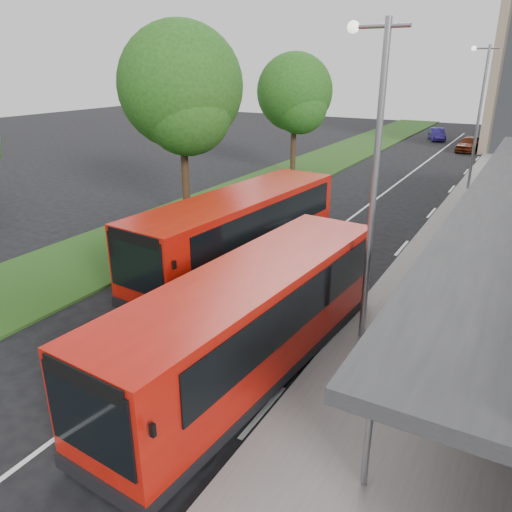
{
  "coord_description": "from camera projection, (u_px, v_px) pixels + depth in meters",
  "views": [
    {
      "loc": [
        7.6,
        -9.92,
        7.18
      ],
      "look_at": [
        0.38,
        2.84,
        1.5
      ],
      "focal_mm": 35.0,
      "sensor_mm": 36.0,
      "label": 1
    }
  ],
  "objects": [
    {
      "name": "lamp_post_near",
      "position": [
        372.0,
        171.0,
        12.17
      ],
      "size": [
        1.44,
        0.28,
        8.0
      ],
      "color": "gray",
      "rests_on": "pavement"
    },
    {
      "name": "car_near",
      "position": [
        469.0,
        144.0,
        43.2
      ],
      "size": [
        1.99,
        4.07,
        1.34
      ],
      "primitive_type": "imported",
      "rotation": [
        0.0,
        0.0,
        -0.11
      ],
      "color": "#591E0C",
      "rests_on": "ground"
    },
    {
      "name": "pavement",
      "position": [
        497.0,
        201.0,
        27.59
      ],
      "size": [
        5.0,
        80.0,
        0.15
      ],
      "primitive_type": "cube",
      "color": "slate",
      "rests_on": "ground"
    },
    {
      "name": "kerb_dashes",
      "position": [
        442.0,
        200.0,
        28.04
      ],
      "size": [
        0.12,
        56.0,
        0.01
      ],
      "color": "silver",
      "rests_on": "ground"
    },
    {
      "name": "bollard",
      "position": [
        488.0,
        195.0,
        26.77
      ],
      "size": [
        0.18,
        0.18,
        0.9
      ],
      "primitive_type": "cylinder",
      "rotation": [
        0.0,
        0.0,
        0.27
      ],
      "color": "yellow",
      "rests_on": "pavement"
    },
    {
      "name": "bus_second",
      "position": [
        239.0,
        232.0,
        18.11
      ],
      "size": [
        3.36,
        10.18,
        2.83
      ],
      "rotation": [
        0.0,
        0.0,
        -0.08
      ],
      "color": "red",
      "rests_on": "ground"
    },
    {
      "name": "tree_mid",
      "position": [
        182.0,
        95.0,
        22.59
      ],
      "size": [
        5.63,
        5.63,
        9.05
      ],
      "color": "#2F2113",
      "rests_on": "ground"
    },
    {
      "name": "ground",
      "position": [
        195.0,
        334.0,
        14.14
      ],
      "size": [
        120.0,
        120.0,
        0.0
      ],
      "primitive_type": "plane",
      "color": "black",
      "rests_on": "ground"
    },
    {
      "name": "lamp_post_far",
      "position": [
        478.0,
        110.0,
        28.4
      ],
      "size": [
        1.44,
        0.28,
        8.0
      ],
      "color": "gray",
      "rests_on": "pavement"
    },
    {
      "name": "bus_main",
      "position": [
        251.0,
        321.0,
        11.97
      ],
      "size": [
        3.08,
        9.75,
        2.72
      ],
      "rotation": [
        0.0,
        0.0,
        -0.07
      ],
      "color": "red",
      "rests_on": "ground"
    },
    {
      "name": "litter_bin",
      "position": [
        471.0,
        238.0,
        20.21
      ],
      "size": [
        0.58,
        0.58,
        0.8
      ],
      "primitive_type": "cylinder",
      "rotation": [
        0.0,
        0.0,
        0.39
      ],
      "color": "#3D2018",
      "rests_on": "pavement"
    },
    {
      "name": "lane_centre_line",
      "position": [
        363.0,
        209.0,
        26.31
      ],
      "size": [
        0.12,
        70.0,
        0.01
      ],
      "primitive_type": "cube",
      "color": "silver",
      "rests_on": "ground"
    },
    {
      "name": "tree_far",
      "position": [
        295.0,
        97.0,
        32.59
      ],
      "size": [
        4.94,
        4.94,
        7.93
      ],
      "color": "#2F2113",
      "rests_on": "ground"
    },
    {
      "name": "car_far",
      "position": [
        437.0,
        134.0,
        49.6
      ],
      "size": [
        2.37,
        3.75,
        1.17
      ],
      "primitive_type": "imported",
      "rotation": [
        0.0,
        0.0,
        0.35
      ],
      "color": "navy",
      "rests_on": "ground"
    },
    {
      "name": "grass_verge",
      "position": [
        286.0,
        177.0,
        33.57
      ],
      "size": [
        5.0,
        80.0,
        0.1
      ],
      "primitive_type": "cube",
      "color": "#264C18",
      "rests_on": "ground"
    }
  ]
}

